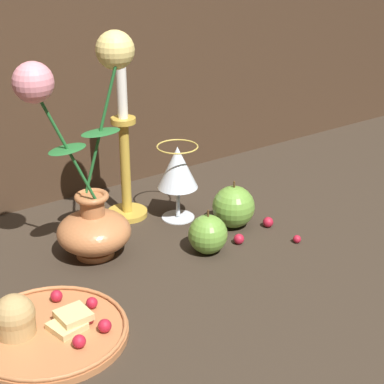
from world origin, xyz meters
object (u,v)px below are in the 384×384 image
Objects in this scene: vase at (90,187)px; plate_with_pastries at (43,328)px; wine_glass at (178,170)px; candlestick at (125,159)px; apple_beside_vase at (208,234)px; apple_near_glass at (234,207)px.

plate_with_pastries is (-0.16, -0.17, -0.11)m from vase.
vase reaches higher than wine_glass.
apple_beside_vase is (0.04, -0.21, -0.08)m from candlestick.
vase is at bearing 45.29° from plate_with_pastries.
vase is 0.26m from plate_with_pastries.
wine_glass is 1.61× the size of apple_near_glass.
plate_with_pastries is at bearing -134.71° from vase.
plate_with_pastries is at bearing -169.34° from apple_beside_vase.
apple_near_glass is at bearing -47.53° from candlestick.
plate_with_pastries is 0.34m from apple_beside_vase.
apple_near_glass reaches higher than plate_with_pastries.
plate_with_pastries is 0.67× the size of candlestick.
apple_near_glass reaches higher than apple_beside_vase.
vase reaches higher than candlestick.
vase is 0.20m from wine_glass.
wine_glass is 0.13m from apple_near_glass.
wine_glass is at bearing 29.17° from plate_with_pastries.
wine_glass is at bearing 126.30° from apple_near_glass.
vase is 0.28m from apple_near_glass.
plate_with_pastries is 0.42m from wine_glass.
vase is at bearing 168.93° from apple_near_glass.
vase is at bearing -169.52° from wine_glass.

